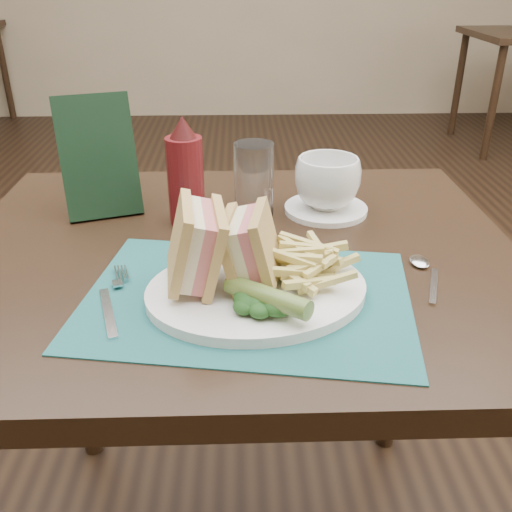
{
  "coord_description": "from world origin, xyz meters",
  "views": [
    {
      "loc": [
        0.01,
        -1.31,
        1.16
      ],
      "look_at": [
        0.03,
        -0.62,
        0.8
      ],
      "focal_mm": 40.0,
      "sensor_mm": 36.0,
      "label": 1
    }
  ],
  "objects_px": {
    "sandwich_half_b": "(235,246)",
    "check_presenter": "(98,157)",
    "placemat": "(247,298)",
    "table_main": "(239,425)",
    "plate": "(257,291)",
    "drinking_glass": "(254,180)",
    "coffee_cup": "(327,183)",
    "ketchup_bottle": "(185,171)",
    "saucer": "(326,209)",
    "sandwich_half_a": "(180,245)"
  },
  "relations": [
    {
      "from": "saucer",
      "to": "drinking_glass",
      "type": "bearing_deg",
      "value": -177.2
    },
    {
      "from": "plate",
      "to": "drinking_glass",
      "type": "bearing_deg",
      "value": 78.14
    },
    {
      "from": "drinking_glass",
      "to": "ketchup_bottle",
      "type": "xyz_separation_m",
      "value": [
        -0.12,
        -0.03,
        0.03
      ]
    },
    {
      "from": "placemat",
      "to": "sandwich_half_b",
      "type": "bearing_deg",
      "value": 128.8
    },
    {
      "from": "placemat",
      "to": "sandwich_half_a",
      "type": "bearing_deg",
      "value": 171.99
    },
    {
      "from": "placemat",
      "to": "drinking_glass",
      "type": "bearing_deg",
      "value": 86.59
    },
    {
      "from": "ketchup_bottle",
      "to": "check_presenter",
      "type": "relative_size",
      "value": 0.87
    },
    {
      "from": "ketchup_bottle",
      "to": "plate",
      "type": "bearing_deg",
      "value": -66.32
    },
    {
      "from": "sandwich_half_b",
      "to": "coffee_cup",
      "type": "xyz_separation_m",
      "value": [
        0.16,
        0.28,
        -0.01
      ]
    },
    {
      "from": "placemat",
      "to": "check_presenter",
      "type": "height_order",
      "value": "check_presenter"
    },
    {
      "from": "sandwich_half_a",
      "to": "coffee_cup",
      "type": "distance_m",
      "value": 0.37
    },
    {
      "from": "check_presenter",
      "to": "sandwich_half_a",
      "type": "bearing_deg",
      "value": -78.91
    },
    {
      "from": "table_main",
      "to": "placemat",
      "type": "relative_size",
      "value": 2.06
    },
    {
      "from": "table_main",
      "to": "sandwich_half_b",
      "type": "bearing_deg",
      "value": -90.29
    },
    {
      "from": "sandwich_half_b",
      "to": "check_presenter",
      "type": "xyz_separation_m",
      "value": [
        -0.24,
        0.29,
        0.03
      ]
    },
    {
      "from": "plate",
      "to": "coffee_cup",
      "type": "distance_m",
      "value": 0.32
    },
    {
      "from": "placemat",
      "to": "sandwich_half_a",
      "type": "height_order",
      "value": "sandwich_half_a"
    },
    {
      "from": "table_main",
      "to": "coffee_cup",
      "type": "height_order",
      "value": "coffee_cup"
    },
    {
      "from": "table_main",
      "to": "ketchup_bottle",
      "type": "bearing_deg",
      "value": 128.38
    },
    {
      "from": "saucer",
      "to": "ketchup_bottle",
      "type": "relative_size",
      "value": 0.81
    },
    {
      "from": "sandwich_half_a",
      "to": "table_main",
      "type": "bearing_deg",
      "value": 56.02
    },
    {
      "from": "plate",
      "to": "drinking_glass",
      "type": "relative_size",
      "value": 2.31
    },
    {
      "from": "drinking_glass",
      "to": "sandwich_half_b",
      "type": "bearing_deg",
      "value": -96.96
    },
    {
      "from": "sandwich_half_a",
      "to": "saucer",
      "type": "relative_size",
      "value": 0.78
    },
    {
      "from": "plate",
      "to": "ketchup_bottle",
      "type": "xyz_separation_m",
      "value": [
        -0.11,
        0.25,
        0.08
      ]
    },
    {
      "from": "table_main",
      "to": "plate",
      "type": "bearing_deg",
      "value": -79.4
    },
    {
      "from": "sandwich_half_a",
      "to": "check_presenter",
      "type": "xyz_separation_m",
      "value": [
        -0.17,
        0.3,
        0.03
      ]
    },
    {
      "from": "table_main",
      "to": "ketchup_bottle",
      "type": "distance_m",
      "value": 0.49
    },
    {
      "from": "coffee_cup",
      "to": "drinking_glass",
      "type": "distance_m",
      "value": 0.13
    },
    {
      "from": "sandwich_half_a",
      "to": "coffee_cup",
      "type": "bearing_deg",
      "value": 43.63
    },
    {
      "from": "sandwich_half_b",
      "to": "ketchup_bottle",
      "type": "relative_size",
      "value": 0.56
    },
    {
      "from": "saucer",
      "to": "ketchup_bottle",
      "type": "bearing_deg",
      "value": -171.55
    },
    {
      "from": "table_main",
      "to": "plate",
      "type": "xyz_separation_m",
      "value": [
        0.03,
        -0.15,
        0.38
      ]
    },
    {
      "from": "plate",
      "to": "drinking_glass",
      "type": "height_order",
      "value": "drinking_glass"
    },
    {
      "from": "placemat",
      "to": "coffee_cup",
      "type": "distance_m",
      "value": 0.33
    },
    {
      "from": "table_main",
      "to": "plate",
      "type": "height_order",
      "value": "plate"
    },
    {
      "from": "saucer",
      "to": "coffee_cup",
      "type": "bearing_deg",
      "value": 0.0
    },
    {
      "from": "coffee_cup",
      "to": "check_presenter",
      "type": "height_order",
      "value": "check_presenter"
    },
    {
      "from": "sandwich_half_b",
      "to": "check_presenter",
      "type": "height_order",
      "value": "check_presenter"
    },
    {
      "from": "saucer",
      "to": "check_presenter",
      "type": "bearing_deg",
      "value": 178.12
    },
    {
      "from": "check_presenter",
      "to": "sandwich_half_b",
      "type": "bearing_deg",
      "value": -68.68
    },
    {
      "from": "table_main",
      "to": "saucer",
      "type": "height_order",
      "value": "saucer"
    },
    {
      "from": "table_main",
      "to": "saucer",
      "type": "distance_m",
      "value": 0.44
    },
    {
      "from": "saucer",
      "to": "sandwich_half_b",
      "type": "bearing_deg",
      "value": -120.75
    },
    {
      "from": "drinking_glass",
      "to": "check_presenter",
      "type": "height_order",
      "value": "check_presenter"
    },
    {
      "from": "coffee_cup",
      "to": "ketchup_bottle",
      "type": "height_order",
      "value": "ketchup_bottle"
    },
    {
      "from": "table_main",
      "to": "saucer",
      "type": "xyz_separation_m",
      "value": [
        0.16,
        0.14,
        0.38
      ]
    },
    {
      "from": "placemat",
      "to": "saucer",
      "type": "height_order",
      "value": "saucer"
    },
    {
      "from": "coffee_cup",
      "to": "ketchup_bottle",
      "type": "bearing_deg",
      "value": -171.55
    },
    {
      "from": "drinking_glass",
      "to": "check_presenter",
      "type": "bearing_deg",
      "value": 175.86
    }
  ]
}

